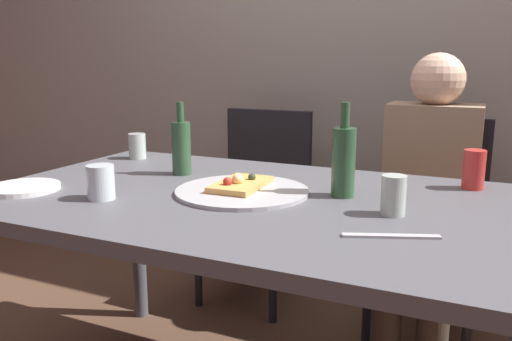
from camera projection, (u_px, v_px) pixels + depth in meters
The scene contains 15 objects.
back_wall at pixel (365, 27), 2.59m from camera, with size 6.00×0.10×2.60m, color gray.
dining_table at pixel (254, 219), 1.53m from camera, with size 1.64×0.97×0.75m.
pizza_tray at pixel (242, 191), 1.55m from camera, with size 0.40×0.40×0.01m, color #ADADB2.
pizza_slice_last at pixel (240, 184), 1.56m from camera, with size 0.14×0.22×0.05m.
wine_bottle at pixel (344, 160), 1.49m from camera, with size 0.07×0.07×0.27m.
beer_bottle at pixel (181, 146), 1.78m from camera, with size 0.07×0.07×0.25m.
tumbler_near at pixel (101, 182), 1.47m from camera, with size 0.08×0.08×0.10m, color silver.
tumbler_far at pixel (137, 146), 2.08m from camera, with size 0.07×0.07×0.10m, color #B7C6BC.
wine_glass at pixel (393, 195), 1.32m from camera, with size 0.06×0.06×0.10m, color #B7C6BC.
soda_can at pixel (474, 170), 1.59m from camera, with size 0.07×0.07×0.12m, color red.
plate_stack at pixel (24, 188), 1.58m from camera, with size 0.22×0.22×0.02m, color white.
table_knife at pixel (391, 236), 1.16m from camera, with size 0.22×0.02×0.01m, color #B7B7BC.
chair_left at pixel (259, 192), 2.51m from camera, with size 0.44×0.44×0.90m.
chair_right at pixel (430, 211), 2.18m from camera, with size 0.44×0.44×0.90m.
guest_in_sweater at pixel (428, 190), 2.02m from camera, with size 0.36×0.56×1.17m.
Camera 1 is at (0.61, -1.33, 1.14)m, focal length 36.20 mm.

